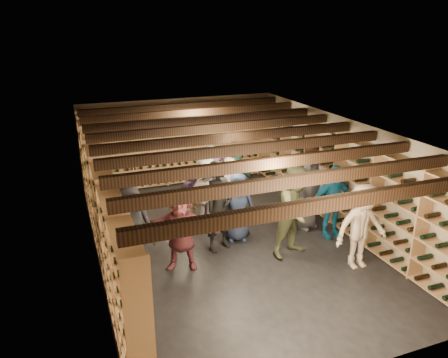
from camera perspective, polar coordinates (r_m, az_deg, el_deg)
ground at (r=9.38m, az=1.00°, el=-8.00°), size 8.00×8.00×0.00m
walls at (r=8.88m, az=1.05°, el=-1.15°), size 5.52×8.02×2.40m
ceiling at (r=8.53m, az=1.10°, el=6.40°), size 5.50×8.00×0.01m
ceiling_joists at (r=8.56m, az=1.09°, el=5.49°), size 5.40×7.12×0.18m
wine_rack_left at (r=8.39m, az=-15.52°, el=-4.14°), size 0.32×7.50×2.15m
wine_rack_right at (r=10.11m, az=14.70°, el=0.08°), size 0.32×7.50×2.15m
wine_rack_back at (r=12.38m, az=-5.56°, el=4.27°), size 4.70×0.30×2.15m
crate_stack_left at (r=10.14m, az=-5.51°, el=-3.73°), size 0.58×0.48×0.68m
crate_stack_right at (r=10.53m, az=0.97°, el=-3.22°), size 0.54×0.40×0.51m
crate_loose at (r=11.24m, az=-3.13°, el=-2.65°), size 0.57×0.45×0.17m
person_0 at (r=8.01m, az=-12.20°, el=-6.49°), size 0.89×0.59×1.78m
person_1 at (r=8.67m, az=-0.59°, el=-3.59°), size 0.80×0.67×1.87m
person_2 at (r=8.58m, az=9.42°, el=-4.03°), size 1.08×0.94×1.90m
person_3 at (r=8.46m, az=17.55°, el=-5.97°), size 1.09×0.65×1.66m
person_4 at (r=9.51m, az=13.96°, el=-2.86°), size 0.96×0.42×1.61m
person_5 at (r=8.12m, az=-5.65°, el=-6.58°), size 1.52×0.98×1.57m
person_6 at (r=9.12m, az=1.77°, el=-3.68°), size 0.83×0.66×1.49m
person_7 at (r=9.58m, az=1.03°, el=-1.94°), size 0.67×0.52×1.65m
person_8 at (r=10.33m, az=11.34°, el=-0.24°), size 0.88×0.69×1.80m
person_9 at (r=9.69m, az=-2.26°, el=-1.86°), size 1.12×0.75×1.61m
person_10 at (r=10.30m, az=1.59°, el=-0.70°), size 0.95×0.52×1.54m
person_11 at (r=10.16m, az=-1.42°, el=-0.39°), size 1.64×0.61×1.74m
person_12 at (r=9.79m, az=10.80°, el=-1.70°), size 0.97×0.81×1.69m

